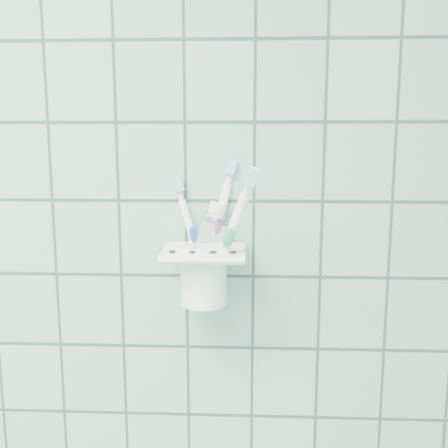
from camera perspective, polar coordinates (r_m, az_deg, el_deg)
name	(u,v)px	position (r m, az deg, el deg)	size (l,w,h in m)	color
holder_bracket	(205,253)	(0.71, -2.23, -3.39)	(0.12, 0.10, 0.04)	white
cup	(204,272)	(0.72, -2.35, -5.49)	(0.08, 0.08, 0.09)	white
toothbrush_pink	(210,235)	(0.72, -1.62, -1.31)	(0.06, 0.04, 0.18)	white
toothbrush_blue	(199,226)	(0.72, -2.82, -0.25)	(0.05, 0.05, 0.21)	white
toothbrush_orange	(204,228)	(0.69, -2.26, -0.49)	(0.07, 0.05, 0.21)	white
toothpaste_tube	(194,242)	(0.72, -3.45, -2.05)	(0.06, 0.04, 0.15)	silver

